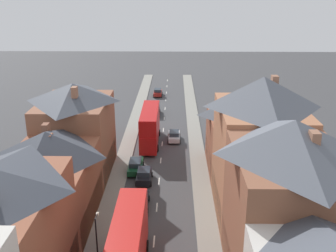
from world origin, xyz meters
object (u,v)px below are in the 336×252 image
object	(u,v)px
double_decker_bus_lead	(128,247)
car_mid_black	(155,110)
car_near_blue	(140,200)
car_parked_left_a	(136,166)
street_lamp	(97,242)
car_mid_white	(144,175)
double_decker_bus_mid_street	(150,126)
car_parked_right_a	(158,92)
car_near_silver	(174,136)

from	to	relation	value
double_decker_bus_lead	car_mid_black	distance (m)	42.89
car_near_blue	car_parked_left_a	bearing A→B (deg)	98.59
street_lamp	double_decker_bus_lead	bearing A→B (deg)	-1.53
car_mid_white	car_near_blue	bearing A→B (deg)	-90.00
car_near_blue	car_mid_white	world-z (taller)	car_mid_white
double_decker_bus_lead	car_parked_left_a	size ratio (longest dim) A/B	2.39
double_decker_bus_lead	car_mid_white	size ratio (longest dim) A/B	2.72
double_decker_bus_mid_street	car_parked_left_a	xyz separation A→B (m)	(-1.29, -9.48, -2.00)
car_near_blue	car_parked_right_a	size ratio (longest dim) A/B	1.05
car_mid_black	street_lamp	bearing A→B (deg)	-93.28
car_mid_white	street_lamp	size ratio (longest dim) A/B	0.72
double_decker_bus_lead	car_near_blue	xyz separation A→B (m)	(0.01, 10.63, -1.98)
double_decker_bus_lead	car_mid_white	xyz separation A→B (m)	(0.01, 16.51, -1.96)
double_decker_bus_lead	street_lamp	distance (m)	2.48
double_decker_bus_mid_street	car_near_silver	distance (m)	4.30
car_parked_left_a	car_mid_black	distance (m)	23.64
car_parked_left_a	street_lamp	world-z (taller)	street_lamp
car_near_silver	car_mid_black	size ratio (longest dim) A/B	0.87
car_parked_right_a	car_mid_black	world-z (taller)	car_mid_black
car_near_silver	car_mid_white	xyz separation A→B (m)	(-3.60, -13.41, 0.05)
double_decker_bus_lead	car_near_blue	distance (m)	10.81
car_mid_black	car_near_silver	bearing A→B (deg)	-74.44
car_parked_left_a	car_mid_black	size ratio (longest dim) A/B	1.00
double_decker_bus_mid_street	car_mid_black	size ratio (longest dim) A/B	2.40
double_decker_bus_mid_street	car_mid_black	bearing A→B (deg)	89.96
double_decker_bus_lead	car_parked_left_a	bearing A→B (deg)	93.84
car_near_blue	car_mid_black	bearing A→B (deg)	90.00
car_near_silver	street_lamp	distance (m)	30.55
double_decker_bus_lead	car_near_blue	world-z (taller)	double_decker_bus_lead
double_decker_bus_lead	car_mid_black	xyz separation A→B (m)	(0.01, 42.84, -1.99)
car_near_silver	car_parked_right_a	world-z (taller)	car_parked_right_a
car_parked_left_a	street_lamp	distance (m)	19.36
car_parked_right_a	car_mid_white	size ratio (longest dim) A/B	0.99
double_decker_bus_mid_street	car_parked_left_a	world-z (taller)	double_decker_bus_mid_street
car_mid_black	street_lamp	size ratio (longest dim) A/B	0.82
car_mid_white	car_parked_left_a	bearing A→B (deg)	115.42
car_mid_black	car_parked_right_a	bearing A→B (deg)	90.00
car_near_blue	car_parked_right_a	world-z (taller)	car_near_blue
car_mid_white	double_decker_bus_mid_street	bearing A→B (deg)	90.04
double_decker_bus_mid_street	car_near_blue	size ratio (longest dim) A/B	2.61
car_parked_left_a	car_parked_right_a	distance (m)	36.67
double_decker_bus_lead	car_near_silver	xyz separation A→B (m)	(3.61, 29.91, -2.01)
car_parked_right_a	double_decker_bus_mid_street	bearing A→B (deg)	-90.02
car_parked_right_a	car_mid_black	bearing A→B (deg)	-90.00
car_parked_left_a	car_mid_black	xyz separation A→B (m)	(1.30, 23.60, 0.00)
street_lamp	car_mid_white	bearing A→B (deg)	81.52
double_decker_bus_lead	car_parked_right_a	xyz separation A→B (m)	(0.01, 55.89, -2.01)
car_parked_right_a	street_lamp	size ratio (longest dim) A/B	0.72
double_decker_bus_lead	car_near_silver	world-z (taller)	double_decker_bus_lead
street_lamp	double_decker_bus_mid_street	bearing A→B (deg)	85.13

